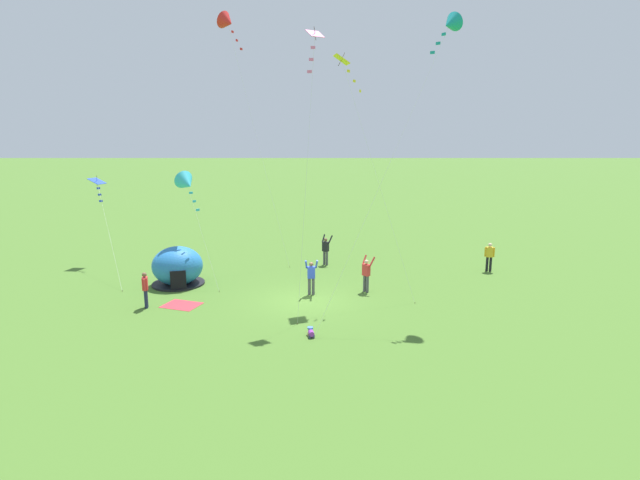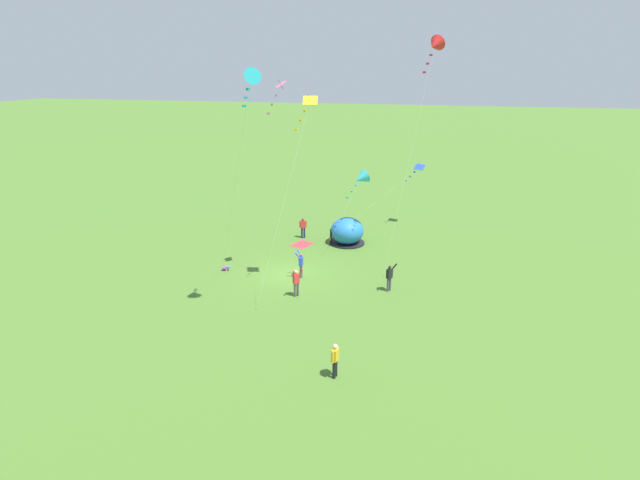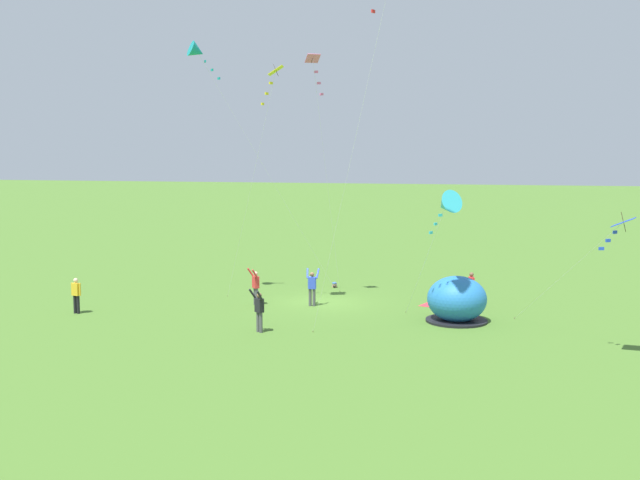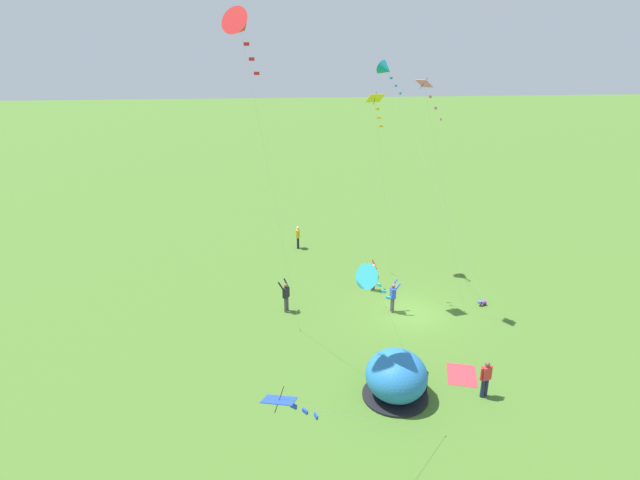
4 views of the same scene
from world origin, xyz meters
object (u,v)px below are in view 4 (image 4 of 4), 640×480
Objects in this scene: person_flying_kite at (286,295)px; kite_cyan at (373,277)px; kite_red at (240,26)px; kite_pink at (428,97)px; person_center_field at (298,236)px; popup_tent at (396,376)px; person_with_toddler at (486,377)px; kite_teal at (386,70)px; kite_yellow at (376,107)px; person_near_tent at (373,275)px; toddler_crawling at (482,303)px; person_arms_raised at (393,296)px; kite_blue at (288,403)px.

person_flying_kite is 9.32m from kite_cyan.
kite_red is at bearing 164.35° from person_flying_kite.
kite_pink is at bearing -30.64° from kite_cyan.
person_center_field is at bearing 28.91° from kite_pink.
popup_tent reaches higher than person_with_toddler.
kite_teal is at bearing -50.35° from person_flying_kite.
person_near_tent is at bearing -22.52° from kite_yellow.
person_center_field is at bearing 43.19° from toddler_crawling.
person_center_field is (10.52, 4.46, -0.03)m from person_arms_raised.
kite_teal is 1.95× the size of kite_blue.
toddler_crawling is 8.59m from person_with_toddler.
kite_cyan is at bearing 165.06° from kite_teal.
person_with_toddler is (-0.48, -3.72, -0.03)m from popup_tent.
person_center_field is at bearing 5.26° from kite_cyan.
kite_teal is 1.06× the size of kite_pink.
kite_teal reaches higher than person_near_tent.
kite_red is 2.22× the size of kite_blue.
popup_tent is 1.63× the size of person_with_toddler.
kite_red reaches higher than toddler_crawling.
person_with_toddler is at bearing -101.28° from kite_cyan.
popup_tent is at bearing 82.72° from person_with_toddler.
toddler_crawling is 12.73m from kite_yellow.
kite_cyan is (0.48, 1.06, 4.42)m from popup_tent.
kite_cyan is at bearing 65.74° from popup_tent.
toddler_crawling is 0.04× the size of kite_teal.
kite_red is at bearing 144.07° from kite_teal.
kite_pink is 2.08× the size of kite_cyan.
kite_teal reaches higher than kite_pink.
person_flying_kite is at bearing -15.65° from kite_red.
popup_tent is at bearing -38.62° from kite_blue.
kite_pink reaches higher than person_flying_kite.
kite_teal is at bearing -10.13° from popup_tent.
toddler_crawling is 11.35m from person_flying_kite.
toddler_crawling is at bearing -68.21° from kite_red.
kite_pink is (0.16, -1.26, 10.71)m from person_arms_raised.
kite_blue is at bearing 174.74° from person_center_field.
person_flying_kite is at bearing 22.07° from kite_cyan.
kite_teal reaches higher than kite_cyan.
popup_tent is 1.49× the size of person_near_tent.
kite_yellow is (-8.84, -3.50, 10.15)m from person_center_field.
popup_tent is at bearing 157.64° from kite_pink.
popup_tent is 1.49× the size of person_flying_kite.
person_near_tent is (10.12, -1.32, 0.00)m from popup_tent.
kite_red is (-5.26, 8.87, 2.90)m from kite_pink.
person_near_tent is 0.31× the size of kite_cyan.
person_near_tent is 8.66m from person_center_field.
kite_red is at bearing 69.36° from popup_tent.
kite_teal is 14.12m from kite_red.
kite_blue reaches higher than popup_tent.
kite_cyan is at bearing 157.18° from person_arms_raised.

